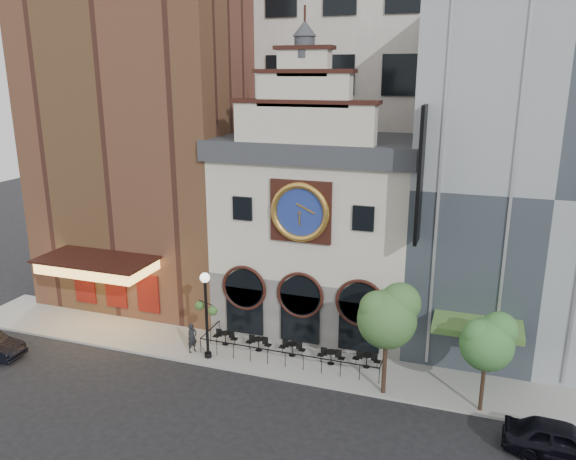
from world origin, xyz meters
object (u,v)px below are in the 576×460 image
(car_right, at_px, (562,441))
(lamppost, at_px, (206,306))
(bistro_4, at_px, (367,360))
(bistro_1, at_px, (259,343))
(tree_right, at_px, (488,340))
(bistro_0, at_px, (225,337))
(pedestrian, at_px, (192,338))
(bistro_2, at_px, (292,348))
(bistro_3, at_px, (331,356))
(tree_left, at_px, (388,314))

(car_right, bearing_deg, lamppost, 84.13)
(bistro_4, bearing_deg, lamppost, -168.30)
(bistro_1, bearing_deg, lamppost, -145.34)
(lamppost, height_order, tree_right, lamppost)
(bistro_1, xyz_separation_m, bistro_4, (6.48, 0.14, 0.00))
(bistro_0, height_order, bistro_4, same)
(lamppost, bearing_deg, tree_right, 20.57)
(car_right, distance_m, pedestrian, 19.81)
(bistro_1, relative_size, car_right, 0.33)
(bistro_0, relative_size, car_right, 0.33)
(bistro_2, height_order, pedestrian, pedestrian)
(bistro_3, distance_m, bistro_4, 2.01)
(bistro_2, height_order, car_right, car_right)
(bistro_3, height_order, lamppost, lamppost)
(pedestrian, bearing_deg, bistro_4, -55.00)
(bistro_0, relative_size, tree_left, 0.26)
(bistro_4, xyz_separation_m, tree_right, (6.16, -2.26, 3.28))
(tree_right, bearing_deg, tree_left, 179.93)
(car_right, xyz_separation_m, tree_left, (-8.05, 2.44, 3.71))
(bistro_1, bearing_deg, bistro_3, -2.02)
(bistro_0, height_order, bistro_3, same)
(pedestrian, height_order, tree_left, tree_left)
(bistro_0, bearing_deg, pedestrian, -132.89)
(bistro_1, relative_size, tree_left, 0.26)
(bistro_1, xyz_separation_m, tree_left, (7.87, -2.11, 3.92))
(bistro_1, relative_size, tree_right, 0.31)
(bistro_0, distance_m, car_right, 18.72)
(bistro_0, distance_m, bistro_2, 4.31)
(bistro_4, distance_m, pedestrian, 10.25)
(bistro_4, xyz_separation_m, tree_left, (1.39, -2.25, 3.92))
(car_right, relative_size, tree_right, 0.94)
(bistro_1, distance_m, pedestrian, 3.94)
(bistro_2, bearing_deg, bistro_0, 179.78)
(bistro_4, relative_size, tree_left, 0.26)
(pedestrian, distance_m, tree_left, 12.04)
(bistro_4, relative_size, car_right, 0.33)
(bistro_1, height_order, tree_left, tree_left)
(bistro_0, bearing_deg, tree_left, -12.31)
(tree_left, bearing_deg, bistro_4, 121.66)
(bistro_0, relative_size, bistro_2, 1.00)
(pedestrian, bearing_deg, lamppost, -77.35)
(car_right, bearing_deg, bistro_0, 78.53)
(bistro_1, height_order, car_right, car_right)
(bistro_0, height_order, tree_left, tree_left)
(bistro_0, bearing_deg, tree_right, -8.45)
(bistro_2, distance_m, bistro_4, 4.39)
(bistro_4, bearing_deg, tree_right, -20.13)
(car_right, bearing_deg, tree_left, 76.02)
(bistro_1, distance_m, tree_right, 13.23)
(bistro_3, bearing_deg, tree_right, -13.53)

